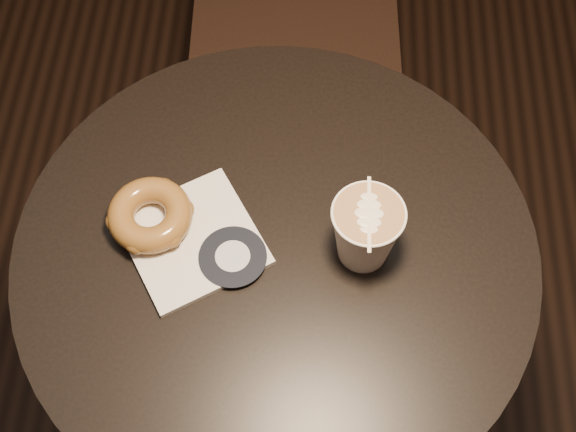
{
  "coord_description": "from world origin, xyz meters",
  "views": [
    {
      "loc": [
        0.04,
        -0.48,
        1.7
      ],
      "look_at": [
        0.01,
        0.03,
        0.79
      ],
      "focal_mm": 50.0,
      "sensor_mm": 36.0,
      "label": 1
    }
  ],
  "objects_px": {
    "cafe_table": "(277,307)",
    "pastry_bag": "(193,240)",
    "latte_cup": "(365,233)",
    "doughnut": "(150,215)"
  },
  "relations": [
    {
      "from": "pastry_bag",
      "to": "latte_cup",
      "type": "relative_size",
      "value": 1.58
    },
    {
      "from": "pastry_bag",
      "to": "latte_cup",
      "type": "height_order",
      "value": "latte_cup"
    },
    {
      "from": "doughnut",
      "to": "pastry_bag",
      "type": "bearing_deg",
      "value": -21.54
    },
    {
      "from": "cafe_table",
      "to": "pastry_bag",
      "type": "relative_size",
      "value": 4.59
    },
    {
      "from": "cafe_table",
      "to": "latte_cup",
      "type": "distance_m",
      "value": 0.28
    },
    {
      "from": "cafe_table",
      "to": "latte_cup",
      "type": "height_order",
      "value": "latte_cup"
    },
    {
      "from": "cafe_table",
      "to": "pastry_bag",
      "type": "height_order",
      "value": "pastry_bag"
    },
    {
      "from": "cafe_table",
      "to": "doughnut",
      "type": "xyz_separation_m",
      "value": [
        -0.17,
        0.03,
        0.23
      ]
    },
    {
      "from": "cafe_table",
      "to": "latte_cup",
      "type": "xyz_separation_m",
      "value": [
        0.11,
        0.0,
        0.25
      ]
    },
    {
      "from": "pastry_bag",
      "to": "doughnut",
      "type": "bearing_deg",
      "value": 127.66
    }
  ]
}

